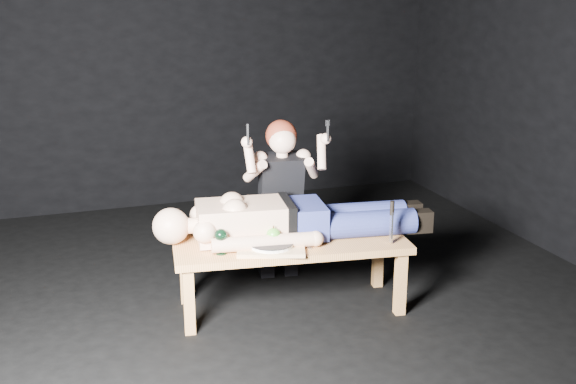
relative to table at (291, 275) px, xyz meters
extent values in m
plane|color=black|center=(-0.30, -0.02, -0.23)|extent=(5.00, 5.00, 0.00)
plane|color=black|center=(-0.30, 2.48, 1.27)|extent=(5.00, 0.00, 5.00)
cube|color=tan|center=(0.00, 0.00, 0.00)|extent=(1.49, 0.72, 0.45)
cube|color=tan|center=(-0.16, -0.10, 0.24)|extent=(0.46, 0.39, 0.02)
cylinder|color=white|center=(-0.16, -0.10, 0.26)|extent=(0.33, 0.33, 0.02)
sphere|color=green|center=(-0.14, -0.09, 0.31)|extent=(0.09, 0.09, 0.09)
cube|color=#B2B2B7|center=(-0.35, -0.09, 0.23)|extent=(0.02, 0.15, 0.01)
cube|color=#B2B2B7|center=(0.02, -0.15, 0.23)|extent=(0.06, 0.15, 0.01)
cube|color=#B2B2B7|center=(0.04, -0.11, 0.23)|extent=(0.08, 0.14, 0.01)
camera|label=1|loc=(-1.30, -3.75, 1.70)|focal=42.85mm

